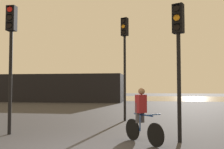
{
  "coord_description": "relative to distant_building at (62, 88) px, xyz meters",
  "views": [
    {
      "loc": [
        2.14,
        -5.88,
        1.65
      ],
      "look_at": [
        0.5,
        5.0,
        2.2
      ],
      "focal_mm": 40.0,
      "sensor_mm": 36.0,
      "label": 1
    }
  ],
  "objects": [
    {
      "name": "water_strip",
      "position": [
        7.69,
        10.0,
        -1.53
      ],
      "size": [
        80.0,
        16.0,
        0.01
      ],
      "primitive_type": "cube",
      "color": "gray",
      "rests_on": "ground"
    },
    {
      "name": "distant_building",
      "position": [
        0.0,
        0.0,
        0.0
      ],
      "size": [
        13.74,
        4.0,
        3.06
      ],
      "primitive_type": "cube",
      "color": "black",
      "rests_on": "ground"
    },
    {
      "name": "traffic_light_near_left",
      "position": [
        4.98,
        -19.15,
        1.62
      ],
      "size": [
        0.32,
        0.34,
        4.54
      ],
      "rotation": [
        0.0,
        0.0,
        3.14
      ],
      "color": "black",
      "rests_on": "ground"
    },
    {
      "name": "traffic_light_center",
      "position": [
        8.62,
        -15.04,
        1.97
      ],
      "size": [
        0.39,
        0.41,
        5.09
      ],
      "rotation": [
        0.0,
        0.0,
        2.72
      ],
      "color": "black",
      "rests_on": "ground"
    },
    {
      "name": "traffic_light_near_right",
      "position": [
        10.71,
        -19.54,
        1.39
      ],
      "size": [
        0.39,
        0.41,
        4.19
      ],
      "rotation": [
        0.0,
        0.0,
        2.69
      ],
      "color": "black",
      "rests_on": "ground"
    },
    {
      "name": "cyclist",
      "position": [
        9.6,
        -19.8,
        -0.71
      ],
      "size": [
        1.15,
        1.32,
        1.62
      ],
      "rotation": [
        0.0,
        0.0,
        -2.43
      ],
      "color": "black",
      "rests_on": "ground"
    }
  ]
}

